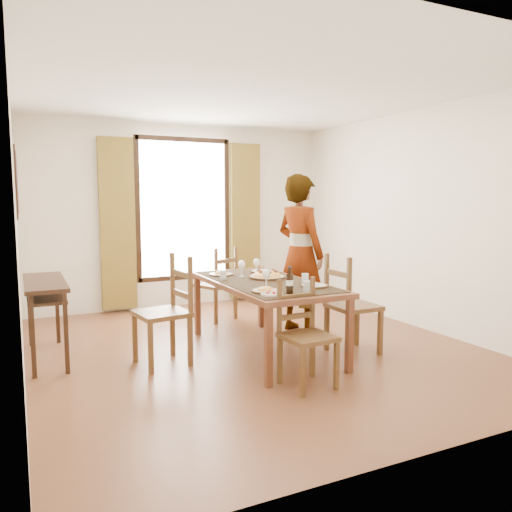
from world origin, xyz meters
name	(u,v)px	position (x,y,z in m)	size (l,w,h in m)	color
ground	(254,348)	(0.00, 0.00, 0.00)	(5.00, 5.00, 0.00)	#59341B
room_shell	(249,205)	(0.00, 0.13, 1.54)	(4.60, 5.10, 2.74)	white
console_table	(45,292)	(-2.03, 0.60, 0.68)	(0.38, 1.20, 0.80)	black
dining_table	(264,287)	(0.05, -0.13, 0.69)	(0.96, 1.97, 0.76)	brown
chair_west	(165,314)	(-0.99, -0.06, 0.49)	(0.53, 0.53, 1.06)	brown
chair_north	(218,286)	(0.11, 1.38, 0.45)	(0.57, 0.57, 0.98)	brown
chair_south	(306,337)	(-0.06, -1.15, 0.43)	(0.43, 0.43, 0.92)	brown
chair_east	(350,308)	(0.83, -0.57, 0.48)	(0.46, 0.46, 1.04)	brown
man	(300,254)	(0.80, 0.41, 0.95)	(0.62, 0.79, 1.90)	#999AA1
plate_sw	(265,289)	(-0.22, -0.70, 0.78)	(0.27, 0.27, 0.05)	silver
plate_se	(314,284)	(0.33, -0.66, 0.78)	(0.27, 0.27, 0.05)	silver
plate_nw	(221,273)	(-0.21, 0.41, 0.78)	(0.27, 0.27, 0.05)	silver
plate_ne	(261,270)	(0.29, 0.43, 0.78)	(0.27, 0.27, 0.05)	silver
pasta_platter	(267,274)	(0.15, 0.00, 0.81)	(0.40, 0.40, 0.10)	#B76217
caprese_plate	(272,293)	(-0.23, -0.85, 0.78)	(0.20, 0.20, 0.04)	silver
wine_glass_a	(266,278)	(-0.11, -0.49, 0.85)	(0.08, 0.08, 0.18)	white
wine_glass_b	(257,266)	(0.17, 0.29, 0.85)	(0.08, 0.08, 0.18)	white
wine_glass_c	(242,268)	(-0.05, 0.21, 0.85)	(0.08, 0.08, 0.18)	white
tumbler_a	(305,278)	(0.35, -0.45, 0.81)	(0.07, 0.07, 0.10)	silver
tumbler_b	(223,274)	(-0.29, 0.16, 0.81)	(0.07, 0.07, 0.10)	silver
tumbler_c	(307,286)	(0.13, -0.86, 0.81)	(0.07, 0.07, 0.10)	silver
wine_bottle	(290,280)	(-0.06, -0.86, 0.88)	(0.07, 0.07, 0.25)	black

